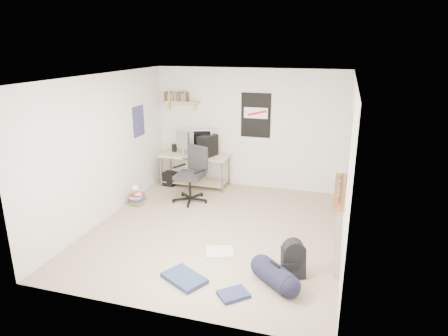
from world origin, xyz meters
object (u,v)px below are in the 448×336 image
(desk, at_px, (195,169))
(office_chair, at_px, (190,177))
(duffel_bag, at_px, (275,276))
(backpack, at_px, (293,262))
(book_stack, at_px, (138,198))

(desk, height_order, office_chair, office_chair)
(desk, xyz_separation_m, duffel_bag, (2.29, -3.24, -0.22))
(duffel_bag, bearing_deg, backpack, 98.72)
(duffel_bag, xyz_separation_m, book_stack, (-2.96, 1.89, 0.01))
(backpack, bearing_deg, duffel_bag, -142.75)
(office_chair, xyz_separation_m, duffel_bag, (2.08, -2.37, -0.35))
(desk, height_order, book_stack, desk)
(book_stack, bearing_deg, desk, 63.83)
(office_chair, relative_size, backpack, 2.68)
(backpack, distance_m, duffel_bag, 0.36)
(office_chair, height_order, backpack, office_chair)
(book_stack, bearing_deg, office_chair, 28.61)
(backpack, height_order, book_stack, backpack)
(book_stack, bearing_deg, backpack, -26.76)
(duffel_bag, bearing_deg, desk, 166.91)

